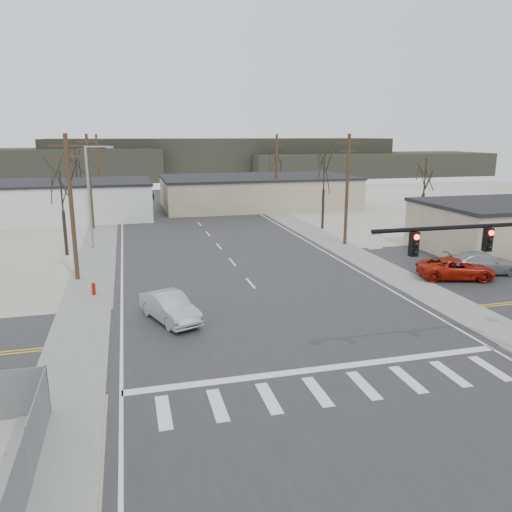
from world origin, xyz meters
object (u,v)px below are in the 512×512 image
Objects in this scene: fire_hydrant at (94,289)px; car_far_a at (216,201)px; traffic_signal_mast at (507,259)px; car_parked_dark_b at (500,246)px; car_parked_silver at (483,263)px; car_far_b at (148,196)px; sedan_crossing at (170,307)px; car_parked_red at (456,269)px.

fire_hydrant is 39.76m from car_far_a.
car_far_a is (-3.68, 51.26, -3.78)m from traffic_signal_mast.
car_parked_dark_b is at bearing 49.59° from traffic_signal_mast.
car_far_b is at bearing 37.51° from car_parked_silver.
car_far_b reaches higher than fire_hydrant.
car_parked_dark_b is (28.57, 8.84, -0.08)m from sedan_crossing.
car_parked_dark_b is at bearing -39.82° from car_parked_red.
car_far_a reaches higher than fire_hydrant.
fire_hydrant is 24.57m from car_parked_red.
car_parked_red is at bearing -12.44° from sedan_crossing.
car_far_b is at bearing 67.18° from sedan_crossing.
traffic_signal_mast is at bearing -64.96° from car_far_b.
car_far_b is (-12.53, 61.58, -4.01)m from traffic_signal_mast.
car_parked_silver reaches higher than car_far_b.
car_far_b is at bearing 101.50° from traffic_signal_mast.
car_far_b is 51.99m from car_parked_dark_b.
car_far_a reaches higher than car_parked_dark_b.
car_far_a is at bearing 30.49° from car_parked_red.
car_parked_red is (10.03, -39.58, -0.13)m from car_far_a.
car_parked_silver is (22.97, 3.95, -0.00)m from sedan_crossing.
car_far_b is (-8.85, 10.32, -0.23)m from car_far_a.
fire_hydrant is 0.24× the size of car_far_b.
car_far_b is at bearing 83.30° from fire_hydrant.
car_far_a is 38.62m from car_parked_dark_b.
traffic_signal_mast is 1.53× the size of car_far_a.
car_parked_dark_b is (27.28, -44.26, 0.06)m from car_far_b.
traffic_signal_mast is at bearing -52.97° from sedan_crossing.
car_parked_silver is (27.24, -1.77, 0.35)m from fire_hydrant.
car_far_a is (10.14, 42.78, 0.08)m from sedan_crossing.
car_far_a is 1.11× the size of car_parked_red.
car_far_a reaches higher than car_parked_silver.
fire_hydrant is 7.15m from sedan_crossing.
car_parked_silver is (9.15, 12.43, -3.87)m from traffic_signal_mast.
car_parked_silver is (2.80, 0.76, 0.04)m from car_parked_red.
sedan_crossing is at bearing -53.24° from fire_hydrant.
fire_hydrant is at bearing 99.99° from car_parked_silver.
traffic_signal_mast reaches higher than car_parked_dark_b.
fire_hydrant is at bearing 93.71° from car_far_a.
car_parked_silver is at bearing -58.56° from car_parked_red.
fire_hydrant is 0.16× the size of car_parked_silver.
car_far_a is at bearing 31.99° from car_parked_silver.
car_parked_red is (20.17, 3.19, -0.04)m from sedan_crossing.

